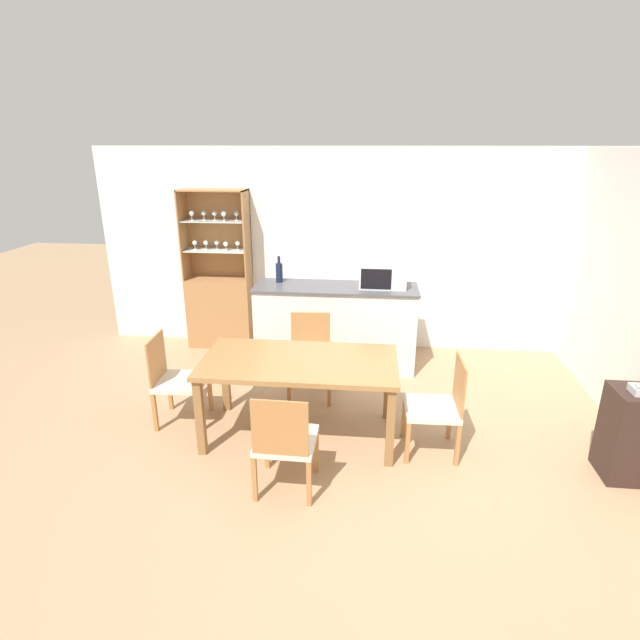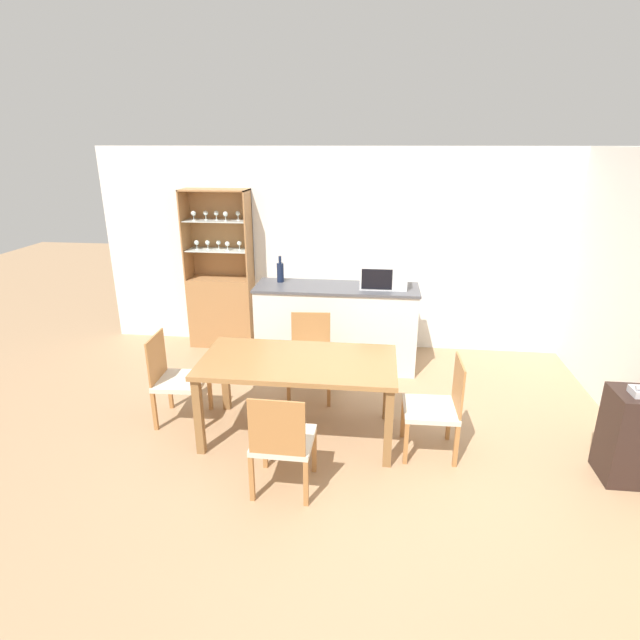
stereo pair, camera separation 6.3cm
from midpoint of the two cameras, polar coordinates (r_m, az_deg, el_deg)
ground_plane at (r=4.51m, az=3.49°, el=-15.45°), size 18.00×18.00×0.00m
wall_back at (r=6.45m, az=5.10°, el=7.82°), size 6.80×0.06×2.55m
kitchen_counter at (r=5.99m, az=2.17°, el=-0.75°), size 1.91×0.60×1.00m
display_cabinet at (r=6.73m, az=-10.88°, el=2.19°), size 0.84×0.36×2.05m
dining_table at (r=4.49m, az=-2.09°, el=-5.57°), size 1.74×0.90×0.76m
dining_chair_head_near at (r=3.92m, az=-3.87°, el=-13.63°), size 0.47×0.47×0.88m
dining_chair_side_right_near at (r=4.47m, az=13.53°, el=-9.65°), size 0.46×0.46×0.88m
dining_chair_side_left_far at (r=5.03m, az=-15.79°, el=-6.46°), size 0.48×0.48×0.88m
dining_chair_head_far at (r=5.31m, az=-0.81°, el=-4.22°), size 0.49×0.49×0.88m
microwave at (r=5.82m, az=7.58°, el=5.02°), size 0.53×0.33×0.27m
wine_bottle at (r=6.01m, az=-4.26°, el=5.52°), size 0.08×0.08×0.32m
side_cabinet at (r=4.80m, az=32.87°, el=-11.14°), size 0.49×0.37×0.77m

